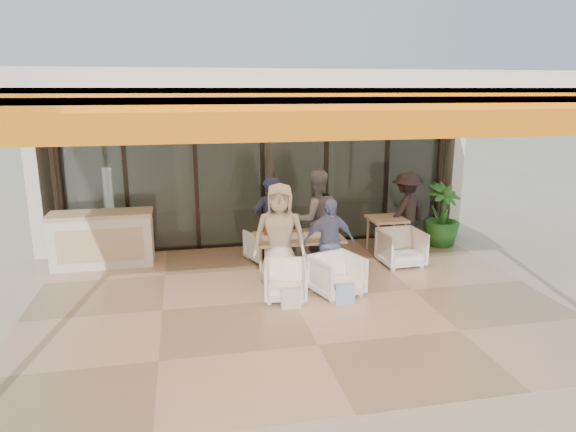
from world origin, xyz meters
name	(u,v)px	position (x,y,z in m)	size (l,w,h in m)	color
ground	(293,301)	(0.00, 0.00, 0.00)	(70.00, 70.00, 0.00)	#C6B293
terrace_floor	(293,301)	(0.00, 0.00, 0.01)	(8.00, 6.00, 0.01)	tan
terrace_structure	(298,88)	(0.00, -0.26, 3.25)	(8.00, 6.00, 3.40)	silver
glass_storefront	(263,171)	(0.00, 3.00, 1.60)	(8.08, 0.10, 3.20)	#9EADA3
interior_block	(248,131)	(0.01, 5.31, 2.23)	(9.05, 3.62, 3.52)	silver
host_counter	(103,239)	(-3.12, 2.30, 0.53)	(1.85, 0.65, 1.04)	silver
dining_table	(298,239)	(0.31, 1.05, 0.69)	(1.50, 0.90, 0.93)	#D1B47F
chair_far_left	(266,244)	(-0.10, 2.00, 0.34)	(0.66, 0.62, 0.68)	white
chair_far_right	(309,241)	(0.74, 2.00, 0.34)	(0.66, 0.62, 0.68)	white
chair_near_left	(286,279)	(-0.10, 0.10, 0.34)	(0.66, 0.62, 0.68)	white
chair_near_right	(337,274)	(0.74, 0.10, 0.37)	(0.71, 0.66, 0.73)	white
diner_navy	(270,224)	(-0.10, 1.50, 0.87)	(0.63, 0.42, 1.74)	#192137
diner_grey	(315,219)	(0.74, 1.50, 0.91)	(0.89, 0.69, 1.82)	slate
diner_cream	(280,237)	(-0.10, 0.60, 0.89)	(0.87, 0.56, 1.77)	beige
diner_periwinkle	(329,242)	(0.74, 0.60, 0.74)	(0.87, 0.36, 1.49)	#7180BD
tote_bag_cream	(291,299)	(-0.10, -0.30, 0.17)	(0.30, 0.10, 0.34)	silver
tote_bag_blue	(344,295)	(0.74, -0.30, 0.17)	(0.30, 0.10, 0.34)	#99BFD8
side_table	(387,223)	(2.33, 1.96, 0.64)	(0.70, 0.70, 0.74)	#D1B47F
side_chair	(401,246)	(2.33, 1.21, 0.38)	(0.74, 0.70, 0.77)	white
standing_woman	(406,211)	(2.83, 2.18, 0.81)	(1.04, 0.60, 1.61)	black
potted_palm	(442,215)	(3.65, 2.21, 0.67)	(0.75, 0.75, 1.34)	#1E5919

